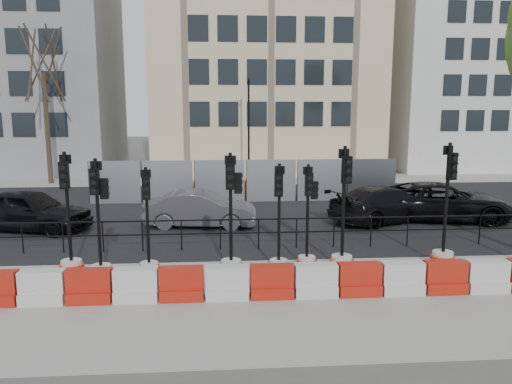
{
  "coord_description": "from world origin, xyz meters",
  "views": [
    {
      "loc": [
        -1.18,
        -13.94,
        4.49
      ],
      "look_at": [
        0.05,
        3.0,
        1.53
      ],
      "focal_mm": 35.0,
      "sensor_mm": 36.0,
      "label": 1
    }
  ],
  "objects": [
    {
      "name": "building_white",
      "position": [
        17.0,
        21.99,
        8.0
      ],
      "size": [
        12.0,
        9.06,
        16.0
      ],
      "color": "silver",
      "rests_on": "ground"
    },
    {
      "name": "sidewalk_near",
      "position": [
        0.0,
        -3.0,
        0.01
      ],
      "size": [
        40.0,
        6.0,
        0.02
      ],
      "primitive_type": "cube",
      "color": "gray",
      "rests_on": "ground"
    },
    {
      "name": "sidewalk_far",
      "position": [
        0.0,
        16.0,
        0.01
      ],
      "size": [
        40.0,
        4.0,
        0.02
      ],
      "primitive_type": "cube",
      "color": "gray",
      "rests_on": "ground"
    },
    {
      "name": "traffic_signal_h",
      "position": [
        5.07,
        -0.82,
        0.72
      ],
      "size": [
        0.69,
        0.69,
        3.49
      ],
      "rotation": [
        0.0,
        0.0,
        0.27
      ],
      "color": "silver",
      "rests_on": "ground"
    },
    {
      "name": "tree_bare_far",
      "position": [
        -11.0,
        15.5,
        6.65
      ],
      "size": [
        2.0,
        2.0,
        9.0
      ],
      "color": "#473828",
      "rests_on": "ground"
    },
    {
      "name": "car_d",
      "position": [
        7.54,
        4.76,
        0.75
      ],
      "size": [
        4.74,
        6.42,
        1.49
      ],
      "primitive_type": "imported",
      "rotation": [
        0.0,
        0.0,
        1.35
      ],
      "color": "black",
      "rests_on": "ground"
    },
    {
      "name": "car_c",
      "position": [
        5.26,
        4.63,
        0.7
      ],
      "size": [
        5.56,
        6.28,
        1.4
      ],
      "primitive_type": "imported",
      "rotation": [
        0.0,
        0.0,
        1.99
      ],
      "color": "black",
      "rests_on": "ground"
    },
    {
      "name": "traffic_signal_g",
      "position": [
        2.14,
        -0.96,
        0.71
      ],
      "size": [
        0.68,
        0.68,
        3.43
      ],
      "rotation": [
        0.0,
        0.0,
        0.24
      ],
      "color": "silver",
      "rests_on": "ground"
    },
    {
      "name": "road",
      "position": [
        0.0,
        7.0,
        0.01
      ],
      "size": [
        40.0,
        14.0,
        0.03
      ],
      "primitive_type": "cube",
      "color": "black",
      "rests_on": "ground"
    },
    {
      "name": "ground",
      "position": [
        0.0,
        0.0,
        0.0
      ],
      "size": [
        120.0,
        120.0,
        0.0
      ],
      "primitive_type": "plane",
      "color": "#51514C",
      "rests_on": "ground"
    },
    {
      "name": "barrier_row",
      "position": [
        -0.0,
        -2.8,
        0.37
      ],
      "size": [
        13.6,
        0.5,
        0.8
      ],
      "color": "red",
      "rests_on": "ground"
    },
    {
      "name": "building_cream",
      "position": [
        2.0,
        21.99,
        9.0
      ],
      "size": [
        15.0,
        10.06,
        18.0
      ],
      "color": "beige",
      "rests_on": "ground"
    },
    {
      "name": "traffic_signal_e",
      "position": [
        0.37,
        -1.04,
        0.62
      ],
      "size": [
        0.59,
        0.59,
        2.99
      ],
      "rotation": [
        0.0,
        0.0,
        -0.25
      ],
      "color": "silver",
      "rests_on": "ground"
    },
    {
      "name": "heras_fencing",
      "position": [
        -0.01,
        9.8,
        0.68
      ],
      "size": [
        14.33,
        1.72,
        2.0
      ],
      "color": "#999CA1",
      "rests_on": "ground"
    },
    {
      "name": "car_a",
      "position": [
        -8.08,
        4.19,
        0.76
      ],
      "size": [
        4.08,
        5.39,
        1.52
      ],
      "primitive_type": "imported",
      "rotation": [
        0.0,
        0.0,
        1.3
      ],
      "color": "black",
      "rests_on": "ground"
    },
    {
      "name": "car_b",
      "position": [
        -1.92,
        4.31,
        0.68
      ],
      "size": [
        2.25,
        4.4,
        1.36
      ],
      "primitive_type": "imported",
      "rotation": [
        0.0,
        0.0,
        1.47
      ],
      "color": "#46464A",
      "rests_on": "ground"
    },
    {
      "name": "lamp_post_far",
      "position": [
        0.5,
        14.98,
        3.22
      ],
      "size": [
        0.12,
        0.56,
        6.0
      ],
      "color": "black",
      "rests_on": "ground"
    },
    {
      "name": "traffic_signal_d",
      "position": [
        -0.9,
        -1.08,
        0.78
      ],
      "size": [
        0.65,
        0.65,
        3.28
      ],
      "rotation": [
        0.0,
        0.0,
        -0.06
      ],
      "color": "silver",
      "rests_on": "ground"
    },
    {
      "name": "traffic_signal_a",
      "position": [
        -5.19,
        -0.8,
        0.68
      ],
      "size": [
        0.65,
        0.65,
        3.31
      ],
      "rotation": [
        0.0,
        0.0,
        0.0
      ],
      "color": "silver",
      "rests_on": "ground"
    },
    {
      "name": "building_grey",
      "position": [
        -14.0,
        21.99,
        7.0
      ],
      "size": [
        11.0,
        9.06,
        14.0
      ],
      "color": "gray",
      "rests_on": "ground"
    },
    {
      "name": "traffic_signal_b",
      "position": [
        -4.3,
        -1.24,
        0.76
      ],
      "size": [
        0.63,
        0.63,
        3.18
      ],
      "rotation": [
        0.0,
        0.0,
        -0.1
      ],
      "color": "silver",
      "rests_on": "ground"
    },
    {
      "name": "traffic_signal_c",
      "position": [
        -3.1,
        -0.99,
        0.6
      ],
      "size": [
        0.57,
        0.57,
        2.92
      ],
      "rotation": [
        0.0,
        0.0,
        0.12
      ],
      "color": "silver",
      "rests_on": "ground"
    },
    {
      "name": "traffic_signal_f",
      "position": [
        1.2,
        -0.77,
        0.7
      ],
      "size": [
        0.58,
        0.58,
        2.93
      ],
      "rotation": [
        0.0,
        0.0,
        0.05
      ],
      "color": "silver",
      "rests_on": "ground"
    },
    {
      "name": "kerb_railing",
      "position": [
        0.0,
        1.2,
        0.69
      ],
      "size": [
        18.0,
        0.04,
        1.0
      ],
      "color": "black",
      "rests_on": "ground"
    }
  ]
}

